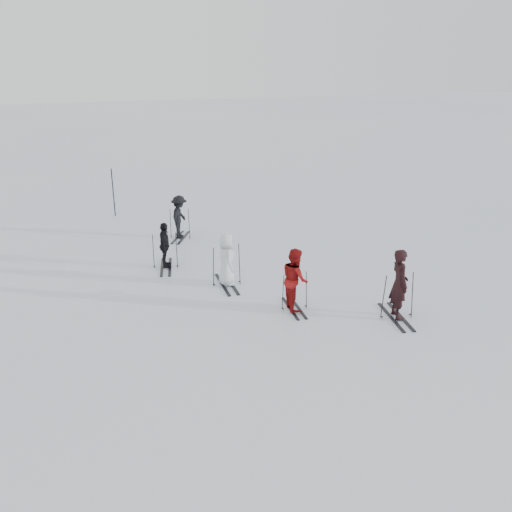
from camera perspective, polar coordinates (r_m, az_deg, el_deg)
The scene contains 12 objects.
ground at distance 16.88m, azimuth 0.86°, elevation -4.34°, with size 120.00×120.00×0.00m, color silver.
skier_near_dark at distance 15.88m, azimuth 14.12°, elevation -2.80°, with size 0.72×0.47×1.97m, color black.
skier_red at distance 15.99m, azimuth 3.92°, elevation -2.38°, with size 0.87×0.68×1.78m, color maroon.
skier_grey at distance 17.58m, azimuth -2.97°, elevation -0.42°, with size 0.80×0.52×1.64m, color silver.
skier_uphill_left at distance 19.15m, azimuth -9.11°, elevation 1.00°, with size 0.90×0.38×1.54m, color black.
skier_uphill_far at distance 22.00m, azimuth -7.66°, elevation 3.85°, with size 1.06×0.61×1.64m, color black.
skis_near_dark at distance 16.00m, azimuth 14.02°, elevation -3.82°, with size 0.98×1.85×1.35m, color black, non-canonical shape.
skis_red at distance 16.12m, azimuth 3.89°, elevation -3.46°, with size 0.82×1.54×1.13m, color black, non-canonical shape.
skis_grey at distance 17.63m, azimuth -2.97°, elevation -0.86°, with size 0.98×1.84×1.34m, color black, non-canonical shape.
skis_uphill_left at distance 19.20m, azimuth -9.09°, elevation 0.59°, with size 0.91×1.71×1.25m, color black, non-canonical shape.
skis_uphill_far at distance 22.07m, azimuth -7.63°, elevation 3.29°, with size 0.87×1.64×1.20m, color black, non-canonical shape.
piste_marker at distance 25.36m, azimuth -14.09°, elevation 6.19°, with size 0.05×0.05×2.08m, color black.
Camera 1 is at (-4.09, -14.72, 7.18)m, focal length 40.00 mm.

